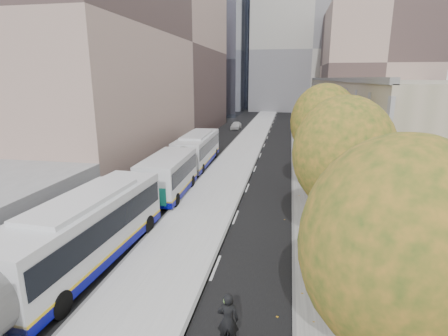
% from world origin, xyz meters
% --- Properties ---
extents(bus_platform, '(4.25, 150.00, 0.15)m').
position_xyz_m(bus_platform, '(-3.88, 35.00, 0.07)').
color(bus_platform, '#BDBDBD').
rests_on(bus_platform, ground).
extents(sidewalk, '(4.75, 150.00, 0.08)m').
position_xyz_m(sidewalk, '(4.12, 35.00, 0.04)').
color(sidewalk, slate).
rests_on(sidewalk, ground).
extents(building_tan, '(18.00, 92.00, 8.00)m').
position_xyz_m(building_tan, '(15.50, 64.00, 4.00)').
color(building_tan, gray).
rests_on(building_tan, ground).
extents(building_midrise, '(24.00, 46.00, 25.00)m').
position_xyz_m(building_midrise, '(-22.50, 41.00, 12.50)').
color(building_midrise, tan).
rests_on(building_midrise, ground).
extents(building_far_block, '(30.00, 18.00, 30.00)m').
position_xyz_m(building_far_block, '(6.00, 96.00, 15.00)').
color(building_far_block, '#9D9A90').
rests_on(building_far_block, ground).
extents(bus_shelter, '(1.90, 4.40, 2.53)m').
position_xyz_m(bus_shelter, '(5.69, 10.96, 2.19)').
color(bus_shelter, '#383A3F').
rests_on(bus_shelter, sidewalk).
extents(tree_b, '(4.00, 4.00, 6.97)m').
position_xyz_m(tree_b, '(3.60, 5.00, 5.04)').
color(tree_b, black).
rests_on(tree_b, sidewalk).
extents(tree_c, '(4.20, 4.20, 7.28)m').
position_xyz_m(tree_c, '(3.60, 13.00, 5.25)').
color(tree_c, black).
rests_on(tree_c, sidewalk).
extents(tree_d, '(4.40, 4.40, 7.60)m').
position_xyz_m(tree_d, '(3.60, 22.00, 5.47)').
color(tree_d, black).
rests_on(tree_d, sidewalk).
extents(bus_near, '(3.51, 18.54, 3.07)m').
position_xyz_m(bus_near, '(-7.62, 7.13, 1.68)').
color(bus_near, silver).
rests_on(bus_near, ground).
extents(bus_far, '(3.17, 17.74, 2.94)m').
position_xyz_m(bus_far, '(-7.20, 26.48, 1.61)').
color(bus_far, silver).
rests_on(bus_far, ground).
extents(cyclist, '(0.69, 1.80, 2.25)m').
position_xyz_m(cyclist, '(-0.19, 6.91, 0.84)').
color(cyclist, black).
rests_on(cyclist, ground).
extents(distant_car, '(1.56, 3.72, 1.26)m').
position_xyz_m(distant_car, '(-7.40, 55.92, 0.63)').
color(distant_car, silver).
rests_on(distant_car, ground).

